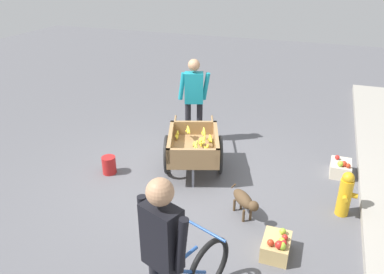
# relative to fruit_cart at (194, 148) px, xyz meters

# --- Properties ---
(ground_plane) EXTENTS (24.00, 24.00, 0.00)m
(ground_plane) POSITION_rel_fruit_cart_xyz_m (0.38, 0.10, -0.44)
(ground_plane) COLOR #56565B
(fruit_cart) EXTENTS (1.81, 1.26, 0.70)m
(fruit_cart) POSITION_rel_fruit_cart_xyz_m (0.00, 0.00, 0.00)
(fruit_cart) COLOR #937047
(fruit_cart) RESTS_ON ground
(vendor_person) EXTENTS (0.30, 0.57, 1.62)m
(vendor_person) POSITION_rel_fruit_cart_xyz_m (-1.08, -0.38, 0.54)
(vendor_person) COLOR black
(vendor_person) RESTS_ON ground
(cyclist_person) EXTENTS (0.31, 0.52, 1.71)m
(cyclist_person) POSITION_rel_fruit_cart_xyz_m (2.90, 0.77, 0.60)
(cyclist_person) COLOR black
(cyclist_person) RESTS_ON ground
(dog) EXTENTS (0.53, 0.49, 0.40)m
(dog) POSITION_rel_fruit_cart_xyz_m (0.92, 1.07, -0.17)
(dog) COLOR #4C3823
(dog) RESTS_ON ground
(fire_hydrant) EXTENTS (0.25, 0.25, 0.67)m
(fire_hydrant) POSITION_rel_fruit_cart_xyz_m (0.39, 2.34, -0.10)
(fire_hydrant) COLOR gold
(fire_hydrant) RESTS_ON ground
(plastic_bucket) EXTENTS (0.23, 0.23, 0.30)m
(plastic_bucket) POSITION_rel_fruit_cart_xyz_m (0.53, -1.29, -0.29)
(plastic_bucket) COLOR #B21E1E
(plastic_bucket) RESTS_ON ground
(apple_crate) EXTENTS (0.44, 0.32, 0.32)m
(apple_crate) POSITION_rel_fruit_cart_xyz_m (1.50, 1.60, -0.31)
(apple_crate) COLOR tan
(apple_crate) RESTS_ON ground
(mixed_fruit_crate) EXTENTS (0.44, 0.32, 0.31)m
(mixed_fruit_crate) POSITION_rel_fruit_cart_xyz_m (-0.73, 2.31, -0.31)
(mixed_fruit_crate) COLOR beige
(mixed_fruit_crate) RESTS_ON ground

